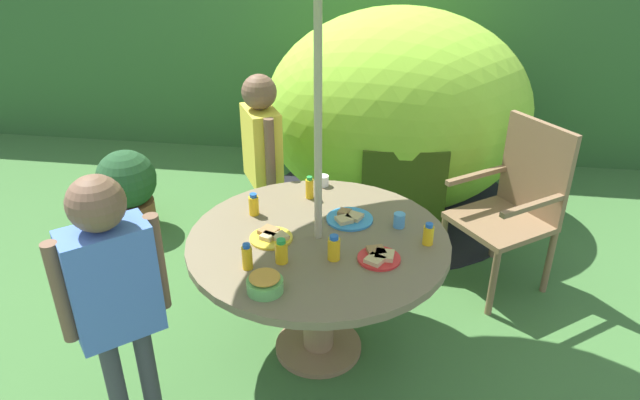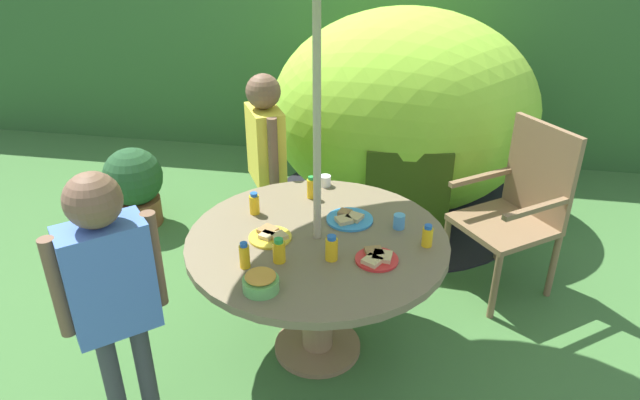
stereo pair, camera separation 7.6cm
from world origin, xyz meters
TOP-DOWN VIEW (x-y plane):
  - ground_plane at (0.00, 0.00)m, footprint 10.00×10.00m
  - hedge_backdrop at (0.00, 3.02)m, footprint 9.00×0.70m
  - garden_table at (0.00, 0.00)m, footprint 1.26×1.26m
  - wooden_chair at (1.06, 0.80)m, footprint 0.68×0.68m
  - dome_tent at (0.32, 1.74)m, footprint 2.18×2.18m
  - potted_plant at (-1.54, 1.09)m, footprint 0.42×0.42m
  - child_in_yellow_shirt at (-0.48, 0.87)m, footprint 0.31×0.38m
  - child_in_blue_shirt at (-0.72, -0.63)m, footprint 0.37×0.35m
  - snack_bowl at (-0.15, -0.45)m, footprint 0.15×0.15m
  - plate_mid_right at (-0.22, -0.05)m, footprint 0.21×0.21m
  - plate_far_right at (0.30, -0.15)m, footprint 0.19×0.19m
  - plate_back_edge at (0.13, 0.19)m, footprint 0.24×0.24m
  - juice_bottle_near_left at (-0.11, 0.40)m, footprint 0.04×0.04m
  - juice_bottle_near_right at (-0.13, -0.23)m, footprint 0.06×0.06m
  - juice_bottle_far_left at (0.10, -0.18)m, footprint 0.06×0.06m
  - juice_bottle_center_front at (-0.36, 0.18)m, footprint 0.05×0.05m
  - juice_bottle_center_back at (0.52, 0.02)m, footprint 0.05×0.05m
  - juice_bottle_mid_left at (-0.27, -0.30)m, footprint 0.05×0.05m
  - cup_near at (0.38, 0.16)m, footprint 0.06×0.06m
  - cup_far at (-0.06, 0.56)m, footprint 0.06×0.06m

SIDE VIEW (x-z plane):
  - ground_plane at x=0.00m, z-range -0.02..0.00m
  - potted_plant at x=-1.54m, z-range 0.02..0.61m
  - wooden_chair at x=1.06m, z-range 0.05..1.07m
  - garden_table at x=0.00m, z-range 0.21..0.91m
  - plate_back_edge at x=0.13m, z-range 0.69..0.72m
  - plate_mid_right at x=-0.22m, z-range 0.69..0.72m
  - plate_far_right at x=0.30m, z-range 0.69..0.73m
  - cup_far at x=-0.06m, z-range 0.70..0.76m
  - cup_near at x=0.38m, z-range 0.70..0.77m
  - snack_bowl at x=-0.15m, z-range 0.69..0.78m
  - dome_tent at x=0.32m, z-range -0.01..1.49m
  - juice_bottle_center_back at x=0.52m, z-range 0.69..0.80m
  - juice_bottle_near_right at x=-0.13m, z-range 0.69..0.81m
  - juice_bottle_center_front at x=-0.36m, z-range 0.69..0.81m
  - juice_bottle_far_left at x=0.10m, z-range 0.69..0.81m
  - juice_bottle_mid_left at x=-0.27m, z-range 0.69..0.82m
  - juice_bottle_near_left at x=-0.11m, z-range 0.69..0.82m
  - child_in_yellow_shirt at x=-0.48m, z-range 0.17..1.40m
  - child_in_blue_shirt at x=-0.72m, z-range 0.18..1.44m
  - hedge_backdrop at x=0.00m, z-range 0.00..1.63m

